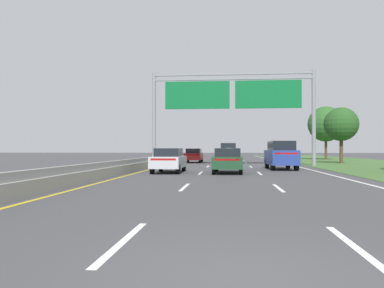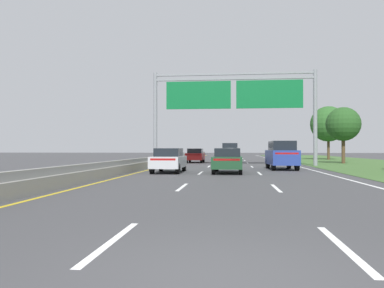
{
  "view_description": "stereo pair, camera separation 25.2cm",
  "coord_description": "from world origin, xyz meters",
  "px_view_note": "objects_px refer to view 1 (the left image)",
  "views": [
    {
      "loc": [
        -0.13,
        -4.69,
        1.53
      ],
      "look_at": [
        -2.46,
        20.12,
        1.85
      ],
      "focal_mm": 35.71,
      "sensor_mm": 36.0,
      "label": 1
    },
    {
      "loc": [
        0.13,
        -4.67,
        1.53
      ],
      "look_at": [
        -2.46,
        20.12,
        1.85
      ],
      "focal_mm": 35.71,
      "sensor_mm": 36.0,
      "label": 2
    }
  ],
  "objects_px": {
    "car_silver_left_lane_sedan": "(169,160)",
    "roadside_tree_mid": "(341,124)",
    "overhead_sign_gantry": "(232,98)",
    "car_blue_right_lane_suv": "(281,155)",
    "car_darkgreen_centre_lane_sedan": "(228,160)",
    "car_red_left_lane_sedan": "(194,155)",
    "roadside_tree_far": "(326,124)",
    "pickup_truck_white": "(228,153)"
  },
  "relations": [
    {
      "from": "car_silver_left_lane_sedan",
      "to": "roadside_tree_mid",
      "type": "xyz_separation_m",
      "value": [
        15.67,
        16.75,
        3.29
      ]
    },
    {
      "from": "overhead_sign_gantry",
      "to": "car_blue_right_lane_suv",
      "type": "relative_size",
      "value": 3.17
    },
    {
      "from": "car_darkgreen_centre_lane_sedan",
      "to": "car_red_left_lane_sedan",
      "type": "distance_m",
      "value": 18.47
    },
    {
      "from": "car_darkgreen_centre_lane_sedan",
      "to": "car_silver_left_lane_sedan",
      "type": "xyz_separation_m",
      "value": [
        -3.82,
        0.14,
        0.0
      ]
    },
    {
      "from": "car_red_left_lane_sedan",
      "to": "car_blue_right_lane_suv",
      "type": "bearing_deg",
      "value": -149.63
    },
    {
      "from": "roadside_tree_far",
      "to": "car_red_left_lane_sedan",
      "type": "bearing_deg",
      "value": -143.5
    },
    {
      "from": "car_darkgreen_centre_lane_sedan",
      "to": "car_silver_left_lane_sedan",
      "type": "relative_size",
      "value": 1.01
    },
    {
      "from": "pickup_truck_white",
      "to": "roadside_tree_mid",
      "type": "xyz_separation_m",
      "value": [
        11.81,
        -2.55,
        3.04
      ]
    },
    {
      "from": "car_darkgreen_centre_lane_sedan",
      "to": "car_silver_left_lane_sedan",
      "type": "height_order",
      "value": "same"
    },
    {
      "from": "car_blue_right_lane_suv",
      "to": "car_red_left_lane_sedan",
      "type": "bearing_deg",
      "value": 28.29
    },
    {
      "from": "overhead_sign_gantry",
      "to": "car_darkgreen_centre_lane_sedan",
      "type": "relative_size",
      "value": 3.39
    },
    {
      "from": "overhead_sign_gantry",
      "to": "roadside_tree_far",
      "type": "distance_m",
      "value": 24.25
    },
    {
      "from": "car_silver_left_lane_sedan",
      "to": "car_blue_right_lane_suv",
      "type": "xyz_separation_m",
      "value": [
        7.77,
        4.5,
        0.28
      ]
    },
    {
      "from": "car_darkgreen_centre_lane_sedan",
      "to": "car_blue_right_lane_suv",
      "type": "distance_m",
      "value": 6.09
    },
    {
      "from": "pickup_truck_white",
      "to": "car_blue_right_lane_suv",
      "type": "xyz_separation_m",
      "value": [
        3.91,
        -14.8,
        0.02
      ]
    },
    {
      "from": "overhead_sign_gantry",
      "to": "car_red_left_lane_sedan",
      "type": "bearing_deg",
      "value": 120.63
    },
    {
      "from": "car_red_left_lane_sedan",
      "to": "roadside_tree_mid",
      "type": "xyz_separation_m",
      "value": [
        15.65,
        -1.19,
        3.29
      ]
    },
    {
      "from": "car_red_left_lane_sedan",
      "to": "car_silver_left_lane_sedan",
      "type": "relative_size",
      "value": 1.0
    },
    {
      "from": "pickup_truck_white",
      "to": "car_silver_left_lane_sedan",
      "type": "distance_m",
      "value": 19.68
    },
    {
      "from": "overhead_sign_gantry",
      "to": "car_red_left_lane_sedan",
      "type": "xyz_separation_m",
      "value": [
        -4.21,
        7.12,
        -5.38
      ]
    },
    {
      "from": "pickup_truck_white",
      "to": "car_darkgreen_centre_lane_sedan",
      "type": "distance_m",
      "value": 19.44
    },
    {
      "from": "car_darkgreen_centre_lane_sedan",
      "to": "overhead_sign_gantry",
      "type": "bearing_deg",
      "value": -0.79
    },
    {
      "from": "roadside_tree_mid",
      "to": "roadside_tree_far",
      "type": "height_order",
      "value": "roadside_tree_far"
    },
    {
      "from": "overhead_sign_gantry",
      "to": "car_red_left_lane_sedan",
      "type": "relative_size",
      "value": 3.41
    },
    {
      "from": "car_darkgreen_centre_lane_sedan",
      "to": "car_silver_left_lane_sedan",
      "type": "bearing_deg",
      "value": 89.33
    },
    {
      "from": "car_silver_left_lane_sedan",
      "to": "roadside_tree_far",
      "type": "bearing_deg",
      "value": -29.54
    },
    {
      "from": "roadside_tree_mid",
      "to": "overhead_sign_gantry",
      "type": "bearing_deg",
      "value": -152.6
    },
    {
      "from": "roadside_tree_far",
      "to": "pickup_truck_white",
      "type": "bearing_deg",
      "value": -139.72
    },
    {
      "from": "pickup_truck_white",
      "to": "car_blue_right_lane_suv",
      "type": "height_order",
      "value": "pickup_truck_white"
    },
    {
      "from": "car_darkgreen_centre_lane_sedan",
      "to": "car_red_left_lane_sedan",
      "type": "relative_size",
      "value": 1.01
    },
    {
      "from": "car_red_left_lane_sedan",
      "to": "roadside_tree_far",
      "type": "xyz_separation_m",
      "value": [
        17.63,
        13.05,
        4.23
      ]
    },
    {
      "from": "car_darkgreen_centre_lane_sedan",
      "to": "roadside_tree_far",
      "type": "relative_size",
      "value": 0.59
    },
    {
      "from": "pickup_truck_white",
      "to": "car_blue_right_lane_suv",
      "type": "relative_size",
      "value": 1.14
    },
    {
      "from": "overhead_sign_gantry",
      "to": "pickup_truck_white",
      "type": "relative_size",
      "value": 2.77
    },
    {
      "from": "pickup_truck_white",
      "to": "roadside_tree_far",
      "type": "xyz_separation_m",
      "value": [
        13.79,
        11.69,
        3.98
      ]
    },
    {
      "from": "overhead_sign_gantry",
      "to": "pickup_truck_white",
      "type": "bearing_deg",
      "value": 92.56
    },
    {
      "from": "roadside_tree_far",
      "to": "overhead_sign_gantry",
      "type": "bearing_deg",
      "value": -123.64
    },
    {
      "from": "roadside_tree_mid",
      "to": "car_darkgreen_centre_lane_sedan",
      "type": "bearing_deg",
      "value": -125.06
    },
    {
      "from": "pickup_truck_white",
      "to": "overhead_sign_gantry",
      "type": "bearing_deg",
      "value": -178.26
    },
    {
      "from": "overhead_sign_gantry",
      "to": "car_silver_left_lane_sedan",
      "type": "distance_m",
      "value": 12.81
    },
    {
      "from": "car_darkgreen_centre_lane_sedan",
      "to": "roadside_tree_mid",
      "type": "height_order",
      "value": "roadside_tree_mid"
    },
    {
      "from": "pickup_truck_white",
      "to": "car_darkgreen_centre_lane_sedan",
      "type": "relative_size",
      "value": 1.22
    }
  ]
}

